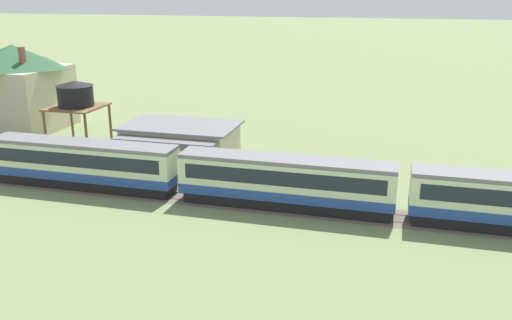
# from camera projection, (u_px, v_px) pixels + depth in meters

# --- Properties ---
(ground_plane) EXTENTS (600.00, 600.00, 0.00)m
(ground_plane) POSITION_uv_depth(u_px,v_px,m) (216.00, 200.00, 44.64)
(ground_plane) COLOR #707F51
(passenger_train) EXTENTS (71.25, 2.88, 4.11)m
(passenger_train) POSITION_uv_depth(u_px,v_px,m) (182.00, 171.00, 44.73)
(passenger_train) COLOR #234293
(passenger_train) RESTS_ON ground_plane
(railway_track) EXTENTS (117.54, 3.60, 0.04)m
(railway_track) POSITION_uv_depth(u_px,v_px,m) (100.00, 188.00, 47.35)
(railway_track) COLOR #665B51
(railway_track) RESTS_ON ground_plane
(station_building) EXTENTS (11.22, 8.38, 3.87)m
(station_building) POSITION_uv_depth(u_px,v_px,m) (181.00, 143.00, 53.99)
(station_building) COLOR #BCB293
(station_building) RESTS_ON ground_plane
(station_house_dark_green_roof) EXTENTS (11.13, 10.72, 10.30)m
(station_house_dark_green_roof) POSITION_uv_depth(u_px,v_px,m) (17.00, 86.00, 65.97)
(station_house_dark_green_roof) COLOR #BCB293
(station_house_dark_green_roof) RESTS_ON ground_plane
(water_tower) EXTENTS (5.28, 5.28, 7.58)m
(water_tower) POSITION_uv_depth(u_px,v_px,m) (76.00, 96.00, 56.38)
(water_tower) COLOR brown
(water_tower) RESTS_ON ground_plane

